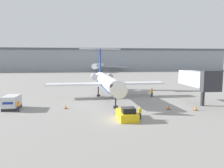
% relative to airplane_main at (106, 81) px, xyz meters
% --- Properties ---
extents(ground_plane, '(600.00, 600.00, 0.00)m').
position_rel_airplane_main_xyz_m(ground_plane, '(0.50, -18.32, -3.48)').
color(ground_plane, gray).
extents(terminal_building, '(180.00, 16.80, 14.94)m').
position_rel_airplane_main_xyz_m(terminal_building, '(0.50, 101.68, 4.02)').
color(terminal_building, '#8C939E').
rests_on(terminal_building, ground).
extents(airplane_main, '(24.96, 27.48, 10.75)m').
position_rel_airplane_main_xyz_m(airplane_main, '(0.00, 0.00, 0.00)').
color(airplane_main, white).
rests_on(airplane_main, ground).
extents(pushback_tug, '(2.38, 4.39, 1.77)m').
position_rel_airplane_main_xyz_m(pushback_tug, '(1.01, -17.81, -2.83)').
color(pushback_tug, yellow).
rests_on(pushback_tug, ground).
extents(luggage_cart, '(2.19, 3.71, 2.20)m').
position_rel_airplane_main_xyz_m(luggage_cart, '(-16.27, -9.66, -2.38)').
color(luggage_cart, '#232326').
rests_on(luggage_cart, ground).
extents(worker_near_tug, '(0.40, 0.24, 1.70)m').
position_rel_airplane_main_xyz_m(worker_near_tug, '(2.70, -18.05, -2.59)').
color(worker_near_tug, '#232838').
rests_on(worker_near_tug, ground).
extents(worker_by_wing, '(0.40, 0.26, 1.85)m').
position_rel_airplane_main_xyz_m(worker_by_wing, '(9.65, -1.36, -2.50)').
color(worker_by_wing, '#232838').
rests_on(worker_by_wing, ground).
extents(worker_on_apron, '(0.40, 0.25, 1.78)m').
position_rel_airplane_main_xyz_m(worker_on_apron, '(-14.75, -11.56, -2.54)').
color(worker_on_apron, '#232838').
rests_on(worker_on_apron, ground).
extents(traffic_cone_left, '(0.54, 0.54, 0.67)m').
position_rel_airplane_main_xyz_m(traffic_cone_left, '(-7.72, -10.45, -3.16)').
color(traffic_cone_left, black).
rests_on(traffic_cone_left, ground).
extents(traffic_cone_right, '(0.58, 0.58, 0.74)m').
position_rel_airplane_main_xyz_m(traffic_cone_right, '(8.72, -13.10, -3.12)').
color(traffic_cone_right, black).
rests_on(traffic_cone_right, ground).
extents(traffic_cone_mid, '(0.59, 0.59, 0.81)m').
position_rel_airplane_main_xyz_m(traffic_cone_mid, '(12.72, -14.21, -3.09)').
color(traffic_cone_mid, black).
rests_on(traffic_cone_mid, ground).
extents(airplane_parked_far_left, '(32.34, 32.20, 10.52)m').
position_rel_airplane_main_xyz_m(airplane_parked_far_left, '(6.97, 95.11, 0.29)').
color(airplane_parked_far_left, white).
rests_on(airplane_parked_far_left, ground).
extents(jet_bridge, '(3.20, 9.93, 6.19)m').
position_rel_airplane_main_xyz_m(jet_bridge, '(15.57, -9.41, 0.96)').
color(jet_bridge, '#2D2D33').
rests_on(jet_bridge, ground).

